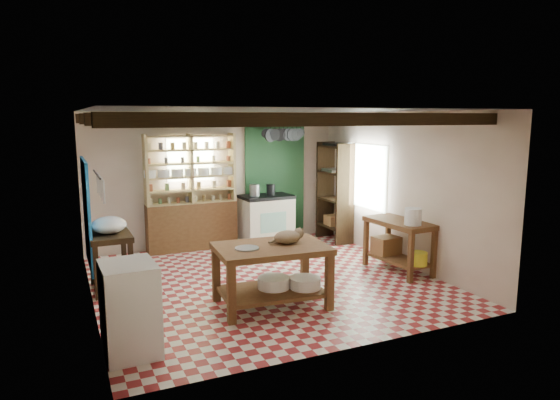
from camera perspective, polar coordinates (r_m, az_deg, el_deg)
name	(u,v)px	position (r m, az deg, el deg)	size (l,w,h in m)	color
floor	(265,281)	(7.83, -1.73, -9.27)	(5.00, 5.00, 0.02)	maroon
ceiling	(264,110)	(7.42, -1.83, 10.19)	(5.00, 5.00, 0.02)	#47484C
wall_back	(216,179)	(9.85, -7.32, 2.37)	(5.00, 0.04, 2.60)	beige
wall_front	(355,233)	(5.33, 8.52, -3.73)	(5.00, 0.04, 2.60)	beige
wall_left	(88,211)	(6.98, -21.14, -1.14)	(0.04, 5.00, 2.60)	beige
wall_right	(400,188)	(8.76, 13.52, 1.30)	(0.04, 5.00, 2.60)	beige
ceiling_beams	(264,119)	(7.42, -1.83, 9.27)	(5.00, 3.80, 0.15)	black
blue_wall_patch	(87,213)	(7.90, -21.21, -1.44)	(0.04, 1.40, 1.60)	blue
green_wall_patch	(275,179)	(10.26, -0.57, 2.45)	(1.30, 0.04, 2.30)	#1C4725
window_back	(191,160)	(9.66, -10.19, 4.54)	(0.90, 0.02, 0.80)	beige
window_right	(366,176)	(9.54, 9.79, 2.69)	(0.02, 1.30, 1.20)	beige
utensil_rail	(97,185)	(5.72, -20.15, 1.58)	(0.06, 0.90, 0.28)	black
pot_rack	(284,134)	(9.80, 0.41, 7.58)	(0.86, 0.12, 0.36)	black
shelving_unit	(191,192)	(9.55, -10.12, 0.87)	(1.70, 0.34, 2.20)	tan
tall_rack	(335,192)	(10.16, 6.29, 0.90)	(0.40, 0.86, 2.00)	black
work_table	(271,276)	(6.74, -0.99, -8.64)	(1.46, 0.97, 0.83)	brown
stove	(266,219)	(9.96, -1.58, -2.21)	(1.00, 0.67, 0.97)	white
prep_table	(111,261)	(7.74, -18.76, -6.67)	(0.57, 0.84, 0.85)	black
white_cabinet	(130,309)	(5.65, -16.80, -11.80)	(0.55, 0.66, 0.99)	white
right_counter	(399,246)	(8.40, 13.40, -5.13)	(0.59, 1.19, 0.85)	brown
cat	(288,237)	(6.73, 0.87, -4.24)	(0.38, 0.29, 0.17)	#967A57
steel_tray	(247,248)	(6.47, -3.80, -5.52)	(0.31, 0.31, 0.02)	#9A9BA2
basin_large	(274,283)	(6.84, -0.73, -9.41)	(0.44, 0.44, 0.15)	white
basin_small	(305,283)	(6.84, 2.90, -9.43)	(0.42, 0.42, 0.15)	white
kettle_left	(255,190)	(9.76, -2.92, 1.12)	(0.20, 0.20, 0.23)	#9A9BA2
kettle_right	(271,189)	(9.90, -1.07, 1.21)	(0.17, 0.17, 0.22)	black
enamel_bowl	(109,225)	(7.61, -18.98, -2.71)	(0.49, 0.49, 0.25)	white
white_bucket	(413,217)	(7.99, 14.96, -1.84)	(0.26, 0.26, 0.26)	white
wicker_basket	(386,245)	(8.63, 12.04, -5.06)	(0.42, 0.33, 0.29)	olive
yellow_tub	(418,259)	(8.11, 15.51, -6.46)	(0.28, 0.28, 0.21)	yellow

